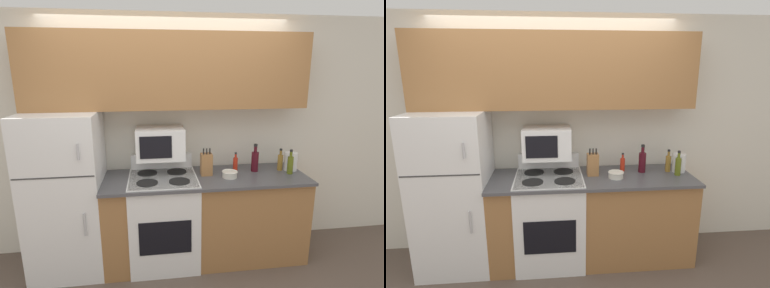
{
  "view_description": "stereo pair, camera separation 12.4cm",
  "coord_description": "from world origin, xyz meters",
  "views": [
    {
      "loc": [
        -0.19,
        -2.54,
        2.0
      ],
      "look_at": [
        0.2,
        0.29,
        1.28
      ],
      "focal_mm": 28.0,
      "sensor_mm": 36.0,
      "label": 1
    },
    {
      "loc": [
        -0.06,
        -2.56,
        2.0
      ],
      "look_at": [
        0.2,
        0.29,
        1.28
      ],
      "focal_mm": 28.0,
      "sensor_mm": 36.0,
      "label": 2
    }
  ],
  "objects": [
    {
      "name": "bottle_olive_oil",
      "position": [
        1.23,
        0.26,
        1.03
      ],
      "size": [
        0.06,
        0.06,
        0.26
      ],
      "color": "#5B6619",
      "rests_on": "lower_cabinets"
    },
    {
      "name": "microwave",
      "position": [
        -0.11,
        0.44,
        1.26
      ],
      "size": [
        0.48,
        0.36,
        0.31
      ],
      "color": "white",
      "rests_on": "stove"
    },
    {
      "name": "bottle_wine_red",
      "position": [
        0.89,
        0.39,
        1.05
      ],
      "size": [
        0.08,
        0.08,
        0.3
      ],
      "color": "#470F19",
      "rests_on": "lower_cabinets"
    },
    {
      "name": "lower_cabinets",
      "position": [
        0.35,
        0.32,
        0.46
      ],
      "size": [
        2.07,
        0.68,
        0.93
      ],
      "color": "#9E6B3D",
      "rests_on": "ground_plane"
    },
    {
      "name": "upper_cabinets",
      "position": [
        0.0,
        0.48,
        1.97
      ],
      "size": [
        2.77,
        0.33,
        0.73
      ],
      "color": "#9E6B3D",
      "rests_on": "refrigerator"
    },
    {
      "name": "ground_plane",
      "position": [
        0.0,
        0.0,
        0.0
      ],
      "size": [
        12.0,
        12.0,
        0.0
      ],
      "primitive_type": "plane",
      "color": "brown"
    },
    {
      "name": "kettle",
      "position": [
        1.29,
        0.37,
        1.03
      ],
      "size": [
        0.14,
        0.14,
        0.22
      ],
      "color": "white",
      "rests_on": "lower_cabinets"
    },
    {
      "name": "bowl",
      "position": [
        0.58,
        0.24,
        0.96
      ],
      "size": [
        0.16,
        0.16,
        0.07
      ],
      "color": "silver",
      "rests_on": "lower_cabinets"
    },
    {
      "name": "bottle_hot_sauce",
      "position": [
        0.69,
        0.44,
        1.01
      ],
      "size": [
        0.05,
        0.05,
        0.2
      ],
      "color": "red",
      "rests_on": "lower_cabinets"
    },
    {
      "name": "stove",
      "position": [
        -0.09,
        0.31,
        0.48
      ],
      "size": [
        0.69,
        0.66,
        1.1
      ],
      "color": "white",
      "rests_on": "ground_plane"
    },
    {
      "name": "knife_block",
      "position": [
        0.36,
        0.35,
        1.04
      ],
      "size": [
        0.11,
        0.11,
        0.29
      ],
      "color": "#9E6B3D",
      "rests_on": "lower_cabinets"
    },
    {
      "name": "bottle_vinegar",
      "position": [
        1.18,
        0.39,
        1.02
      ],
      "size": [
        0.06,
        0.06,
        0.24
      ],
      "color": "olive",
      "rests_on": "lower_cabinets"
    },
    {
      "name": "refrigerator",
      "position": [
        -1.03,
        0.32,
        0.8
      ],
      "size": [
        0.7,
        0.66,
        1.61
      ],
      "color": "white",
      "rests_on": "ground_plane"
    },
    {
      "name": "wall_back",
      "position": [
        0.0,
        0.67,
        1.27
      ],
      "size": [
        8.0,
        0.05,
        2.55
      ],
      "color": "silver",
      "rests_on": "ground_plane"
    }
  ]
}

